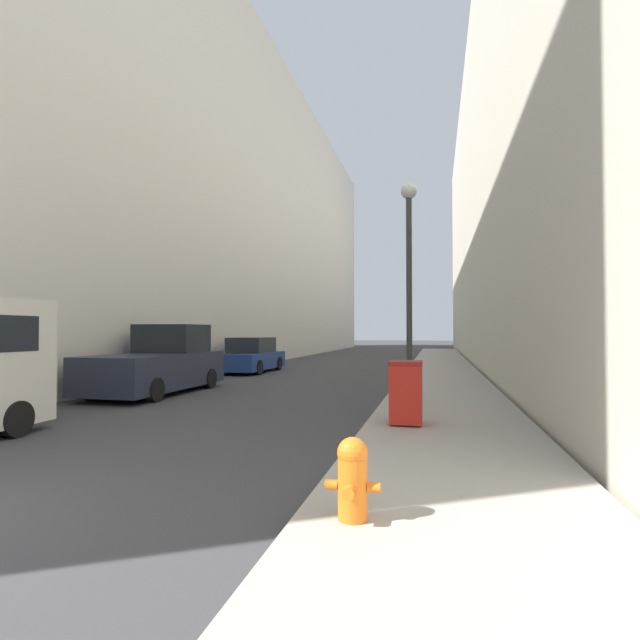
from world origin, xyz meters
TOP-DOWN VIEW (x-y plane):
  - sidewalk_right at (5.50, 18.00)m, footprint 3.10×60.00m
  - building_left_glass at (-10.35, 26.00)m, footprint 12.00×60.00m
  - building_right_stone at (13.15, 26.00)m, footprint 12.00×60.00m
  - fire_hydrant at (4.50, 1.28)m, footprint 0.51×0.40m
  - trash_bin at (4.70, 6.16)m, footprint 0.60×0.70m
  - lamppost at (4.63, 8.81)m, footprint 0.39×0.39m
  - pickup_truck at (-2.88, 10.29)m, footprint 2.12×5.22m
  - parked_sedan_near at (-2.96, 18.17)m, footprint 1.89×4.58m

SIDE VIEW (x-z plane):
  - sidewalk_right at x=5.50m, z-range 0.00..0.13m
  - fire_hydrant at x=4.50m, z-range 0.15..0.90m
  - parked_sedan_near at x=-2.96m, z-range -0.07..1.51m
  - trash_bin at x=4.70m, z-range 0.15..1.32m
  - pickup_truck at x=-2.88m, z-range -0.17..1.90m
  - lamppost at x=4.63m, z-range 0.63..5.93m
  - building_right_stone at x=13.15m, z-range 0.00..19.42m
  - building_left_glass at x=-10.35m, z-range 0.00..19.56m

